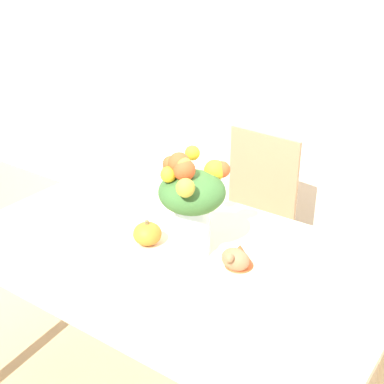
{
  "coord_description": "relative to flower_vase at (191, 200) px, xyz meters",
  "views": [
    {
      "loc": [
        1.01,
        -1.31,
        1.8
      ],
      "look_at": [
        0.07,
        0.03,
        1.0
      ],
      "focal_mm": 50.0,
      "sensor_mm": 36.0,
      "label": 1
    }
  ],
  "objects": [
    {
      "name": "wall_back",
      "position": [
        -0.06,
        1.27,
        0.38
      ],
      "size": [
        8.0,
        0.06,
        2.7
      ],
      "color": "white",
      "rests_on": "ground_plane"
    },
    {
      "name": "dining_table",
      "position": [
        -0.06,
        -0.03,
        -0.3
      ],
      "size": [
        1.58,
        0.95,
        0.76
      ],
      "color": "beige",
      "rests_on": "ground_plane"
    },
    {
      "name": "flower_vase",
      "position": [
        0.0,
        0.0,
        0.0
      ],
      "size": [
        0.25,
        0.28,
        0.39
      ],
      "color": "silver",
      "rests_on": "dining_table"
    },
    {
      "name": "pumpkin",
      "position": [
        -0.17,
        -0.04,
        -0.17
      ],
      "size": [
        0.11,
        0.11,
        0.1
      ],
      "color": "orange",
      "rests_on": "dining_table"
    },
    {
      "name": "turkey_figurine",
      "position": [
        0.18,
        0.02,
        -0.17
      ],
      "size": [
        0.1,
        0.14,
        0.08
      ],
      "color": "#936642",
      "rests_on": "dining_table"
    },
    {
      "name": "dining_chair_near_window",
      "position": [
        -0.2,
        0.77,
        -0.49
      ],
      "size": [
        0.45,
        0.45,
        0.92
      ],
      "rotation": [
        0.0,
        0.0,
        -0.07
      ],
      "color": "#9E7A56",
      "rests_on": "ground_plane"
    }
  ]
}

